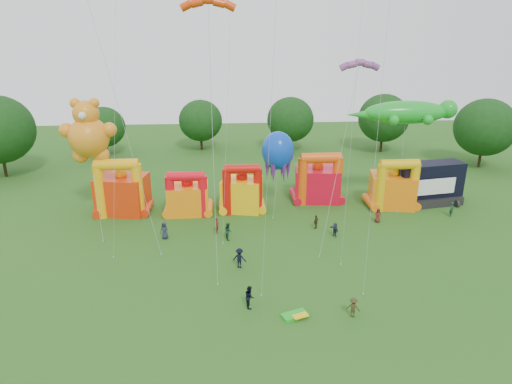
{
  "coord_description": "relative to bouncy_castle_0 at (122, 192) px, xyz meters",
  "views": [
    {
      "loc": [
        -3.68,
        -25.07,
        21.11
      ],
      "look_at": [
        -0.75,
        18.0,
        5.41
      ],
      "focal_mm": 32.0,
      "sensor_mm": 36.0,
      "label": 1
    }
  ],
  "objects": [
    {
      "name": "octopus_kite",
      "position": [
        18.6,
        0.87,
        2.95
      ],
      "size": [
        3.93,
        6.65,
        9.44
      ],
      "color": "#0C3FBF",
      "rests_on": "ground"
    },
    {
      "name": "tree_ring",
      "position": [
        14.96,
        -26.14,
        3.59
      ],
      "size": [
        120.84,
        122.92,
        12.07
      ],
      "color": "#352314",
      "rests_on": "ground"
    },
    {
      "name": "spectator_2",
      "position": [
        12.48,
        -8.23,
        -1.73
      ],
      "size": [
        0.92,
        1.06,
        1.86
      ],
      "primitive_type": "imported",
      "rotation": [
        0.0,
        0.0,
        1.83
      ],
      "color": "#183C29",
      "rests_on": "ground"
    },
    {
      "name": "spectator_0",
      "position": [
        5.78,
        -7.61,
        -1.73
      ],
      "size": [
        1.06,
        0.86,
        1.88
      ],
      "primitive_type": "imported",
      "rotation": [
        0.0,
        0.0,
        -0.33
      ],
      "color": "#222739",
      "rests_on": "ground"
    },
    {
      "name": "bouncy_castle_2",
      "position": [
        14.25,
        -0.26,
        -0.32
      ],
      "size": [
        5.36,
        4.66,
        6.13
      ],
      "color": "yellow",
      "rests_on": "ground"
    },
    {
      "name": "bouncy_castle_0",
      "position": [
        0.0,
        0.0,
        0.0
      ],
      "size": [
        6.25,
        5.37,
        7.05
      ],
      "color": "red",
      "rests_on": "ground"
    },
    {
      "name": "ground",
      "position": [
        16.12,
        -26.74,
        -2.66
      ],
      "size": [
        160.0,
        160.0,
        0.0
      ],
      "primitive_type": "plane",
      "color": "#235919",
      "rests_on": "ground"
    },
    {
      "name": "teddy_bear_kite",
      "position": [
        -2.28,
        -2.48,
        4.13
      ],
      "size": [
        6.32,
        9.52,
        13.92
      ],
      "color": "orange",
      "rests_on": "ground"
    },
    {
      "name": "diamond_kites",
      "position": [
        15.72,
        -11.7,
        13.1
      ],
      "size": [
        24.89,
        16.94,
        36.68
      ],
      "color": "#C9093C",
      "rests_on": "ground"
    },
    {
      "name": "stage_trailer",
      "position": [
        37.57,
        0.42,
        -0.07
      ],
      "size": [
        8.86,
        4.56,
        5.37
      ],
      "color": "black",
      "rests_on": "ground"
    },
    {
      "name": "spectator_7",
      "position": [
        38.78,
        -3.86,
        -1.77
      ],
      "size": [
        0.74,
        0.77,
        1.78
      ],
      "primitive_type": "imported",
      "rotation": [
        0.0,
        0.0,
        0.89
      ],
      "color": "#163724",
      "rests_on": "ground"
    },
    {
      "name": "bouncy_castle_3",
      "position": [
        24.01,
        2.53,
        -0.15
      ],
      "size": [
        6.08,
        5.11,
        6.65
      ],
      "color": "red",
      "rests_on": "ground"
    },
    {
      "name": "bouncy_castle_1",
      "position": [
        7.78,
        -0.78,
        -0.54
      ],
      "size": [
        4.95,
        4.01,
        5.57
      ],
      "color": "orange",
      "rests_on": "ground"
    },
    {
      "name": "spectator_6",
      "position": [
        29.58,
        -4.95,
        -1.82
      ],
      "size": [
        0.91,
        0.68,
        1.69
      ],
      "primitive_type": "imported",
      "rotation": [
        0.0,
        0.0,
        6.1
      ],
      "color": "#581F19",
      "rests_on": "ground"
    },
    {
      "name": "folded_kite_bundle",
      "position": [
        17.5,
        -22.29,
        -2.53
      ],
      "size": [
        2.23,
        1.65,
        0.31
      ],
      "color": "green",
      "rests_on": "ground"
    },
    {
      "name": "spectator_3",
      "position": [
        13.46,
        -14.33,
        -1.68
      ],
      "size": [
        1.44,
        1.13,
        1.96
      ],
      "primitive_type": "imported",
      "rotation": [
        0.0,
        0.0,
        2.78
      ],
      "color": "black",
      "rests_on": "ground"
    },
    {
      "name": "spectator_9",
      "position": [
        21.92,
        -22.53,
        -1.85
      ],
      "size": [
        1.2,
        0.98,
        1.62
      ],
      "primitive_type": "imported",
      "rotation": [
        0.0,
        0.0,
        2.71
      ],
      "color": "#372F16",
      "rests_on": "ground"
    },
    {
      "name": "spectator_1",
      "position": [
        11.28,
        -6.7,
        -1.72
      ],
      "size": [
        0.56,
        0.76,
        1.89
      ],
      "primitive_type": "imported",
      "rotation": [
        0.0,
        0.0,
        1.4
      ],
      "color": "#5C1E1A",
      "rests_on": "ground"
    },
    {
      "name": "spectator_8",
      "position": [
        14.04,
        -20.69,
        -1.73
      ],
      "size": [
        0.81,
        0.99,
        1.87
      ],
      "primitive_type": "imported",
      "rotation": [
        0.0,
        0.0,
        1.69
      ],
      "color": "black",
      "rests_on": "ground"
    },
    {
      "name": "gecko_kite",
      "position": [
        33.63,
        0.13,
        7.55
      ],
      "size": [
        13.29,
        4.96,
        13.12
      ],
      "color": "green",
      "rests_on": "ground"
    },
    {
      "name": "spectator_5",
      "position": [
        23.81,
        -8.29,
        -1.88
      ],
      "size": [
        0.98,
        1.52,
        1.56
      ],
      "primitive_type": "imported",
      "rotation": [
        0.0,
        0.0,
        5.11
      ],
      "color": "#262B40",
      "rests_on": "ground"
    },
    {
      "name": "parafoil_kites",
      "position": [
        8.81,
        -8.57,
        11.07
      ],
      "size": [
        31.55,
        12.79,
        32.73
      ],
      "color": "red",
      "rests_on": "ground"
    },
    {
      "name": "bouncy_castle_4",
      "position": [
        32.84,
        -0.29,
        -0.22
      ],
      "size": [
        5.85,
        5.01,
        6.44
      ],
      "color": "orange",
      "rests_on": "ground"
    },
    {
      "name": "spectator_4",
      "position": [
        22.2,
        -6.15,
        -1.87
      ],
      "size": [
        0.9,
        0.97,
        1.6
      ],
      "primitive_type": "imported",
      "rotation": [
        0.0,
        0.0,
        4.01
      ],
      "color": "#3C3618",
      "rests_on": "ground"
    }
  ]
}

